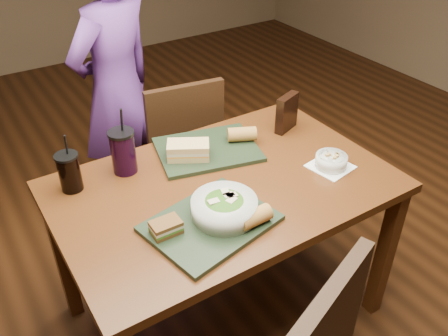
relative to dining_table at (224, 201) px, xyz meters
The scene contains 15 objects.
ground 0.66m from the dining_table, ahead, with size 6.00×6.00×0.00m, color #381C0B.
dining_table is the anchor object (origin of this frame).
chair_far 0.69m from the dining_table, 78.20° to the left, with size 0.45×0.45×0.91m.
diner 0.98m from the dining_table, 92.99° to the left, with size 0.56×0.37×1.55m, color #582B76.
tray_near 0.27m from the dining_table, 133.18° to the right, with size 0.42×0.32×0.02m, color black.
tray_far 0.26m from the dining_table, 74.65° to the left, with size 0.42×0.32×0.02m, color black.
salad_bowl 0.26m from the dining_table, 122.33° to the right, with size 0.23×0.23×0.08m.
soup_bowl 0.47m from the dining_table, 18.42° to the right, with size 0.18×0.18×0.06m.
sandwich_near 0.39m from the dining_table, 154.69° to the right, with size 0.10×0.07×0.05m.
sandwich_far 0.26m from the dining_table, 100.75° to the left, with size 0.20×0.17×0.07m.
baguette_near 0.32m from the dining_table, 101.15° to the right, with size 0.06×0.06×0.12m, color #AD7533.
baguette_far 0.33m from the dining_table, 42.46° to the left, with size 0.06×0.06×0.12m, color #AD7533.
cup_cola 0.61m from the dining_table, 151.20° to the left, with size 0.09×0.09×0.24m.
cup_berry 0.45m from the dining_table, 135.59° to the left, with size 0.10×0.10×0.28m.
chip_bag 0.54m from the dining_table, 23.29° to the left, with size 0.13×0.04×0.17m, color black.
Camera 1 is at (-0.81, -1.26, 1.84)m, focal length 38.00 mm.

